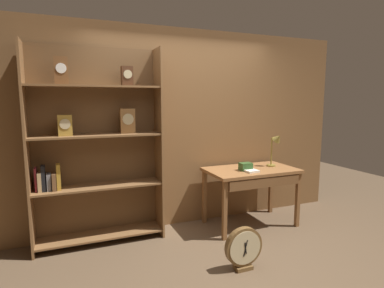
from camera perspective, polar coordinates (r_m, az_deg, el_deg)
The scene contains 8 objects.
ground_plane at distance 3.38m, azimuth 7.16°, elevation -21.88°, with size 10.00×10.00×0.00m, color brown.
back_wood_panel at distance 4.19m, azimuth -1.66°, elevation 2.79°, with size 4.80×0.05×2.60m, color brown.
bookshelf at distance 3.78m, azimuth -17.24°, elevation -0.70°, with size 1.47×0.35×2.29m.
workbench at distance 4.25m, azimuth 10.89°, elevation -5.74°, with size 1.19×0.69×0.77m.
desk_lamp at distance 4.42m, azimuth 15.10°, elevation 0.07°, with size 0.20×0.20×0.47m.
toolbox_small at distance 4.13m, azimuth 9.75°, elevation -4.09°, with size 0.15×0.12×0.10m, color #2D5123.
open_repair_manual at distance 4.09m, azimuth 10.48°, elevation -4.75°, with size 0.16×0.22×0.03m, color silver.
round_clock_large at distance 3.31m, azimuth 9.40°, elevation -18.24°, with size 0.40×0.11×0.44m.
Camera 1 is at (-1.45, -2.55, 1.68)m, focal length 29.24 mm.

